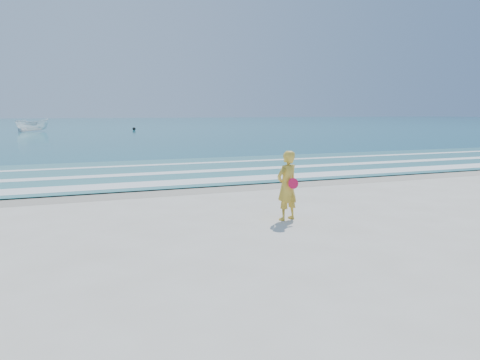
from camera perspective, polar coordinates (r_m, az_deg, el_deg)
name	(u,v)px	position (r m, az deg, el deg)	size (l,w,h in m)	color
ground	(287,271)	(8.21, 5.80, -11.00)	(400.00, 400.00, 0.00)	silver
wet_sand	(168,190)	(16.49, -8.74, -1.22)	(400.00, 2.40, 0.00)	#B2A893
ocean	(71,124)	(111.95, -19.93, 6.46)	(400.00, 190.00, 0.04)	#19727F
shallow	(143,172)	(21.34, -11.77, 0.98)	(400.00, 10.00, 0.01)	#59B7AD
foam_near	(160,183)	(17.74, -9.69, -0.41)	(400.00, 1.40, 0.01)	white
foam_mid	(146,174)	(20.56, -11.38, 0.74)	(400.00, 0.90, 0.01)	white
foam_far	(134,166)	(23.79, -12.81, 1.71)	(400.00, 0.60, 0.01)	white
boat	(33,125)	(69.20, -23.96, 6.12)	(1.67, 4.45, 1.72)	white
buoy	(134,129)	(69.18, -12.79, 6.11)	(0.46, 0.46, 0.46)	black
woman	(287,186)	(11.77, 5.75, -0.68)	(0.74, 0.61, 1.75)	gold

